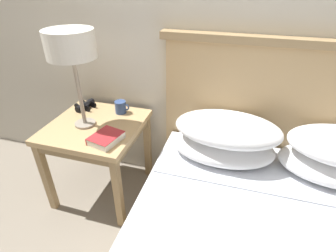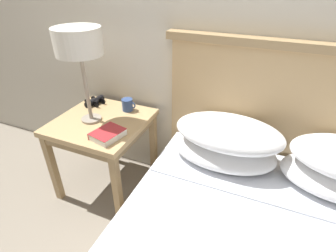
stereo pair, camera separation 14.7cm
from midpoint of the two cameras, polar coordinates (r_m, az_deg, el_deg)
name	(u,v)px [view 1 (the left image)]	position (r m, az deg, el deg)	size (l,w,h in m)	color
nightstand	(97,134)	(1.81, -17.56, -1.72)	(0.58, 0.58, 0.57)	tan
table_lamp	(71,47)	(1.60, -23.03, 15.55)	(0.27, 0.27, 0.59)	gray
book_on_nightstand	(106,138)	(1.57, -16.03, -2.63)	(0.18, 0.21, 0.04)	silver
binoculars_pair	(85,105)	(1.98, -19.64, 4.20)	(0.15, 0.16, 0.05)	black
coffee_mug	(121,107)	(1.84, -12.53, 3.98)	(0.10, 0.08, 0.08)	#334C84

